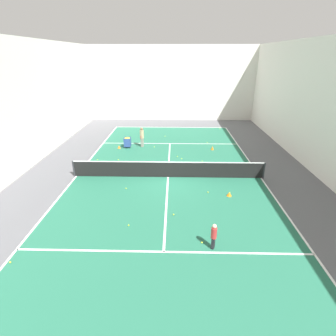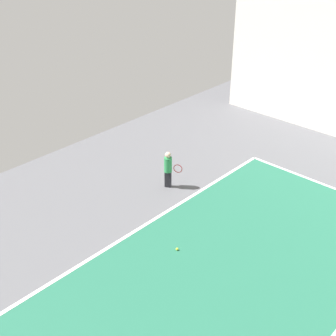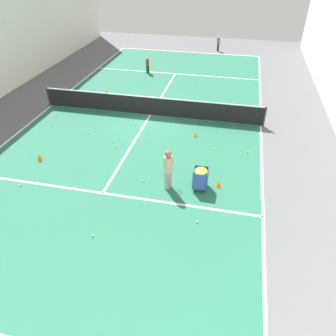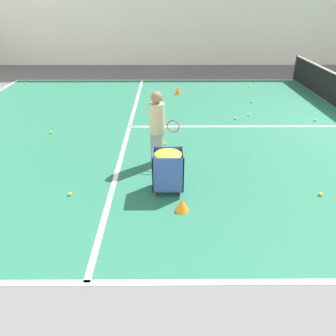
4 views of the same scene
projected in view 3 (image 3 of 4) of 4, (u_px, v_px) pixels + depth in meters
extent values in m
plane|color=#5B5B60|center=(150.00, 115.00, 17.58)|extent=(35.72, 35.72, 0.00)
cube|color=#23664C|center=(150.00, 115.00, 17.58)|extent=(11.59, 24.67, 0.00)
cube|color=white|center=(188.00, 52.00, 27.46)|extent=(11.59, 0.10, 0.00)
cube|color=white|center=(261.00, 126.00, 16.54)|extent=(0.10, 24.67, 0.00)
cube|color=white|center=(52.00, 105.00, 18.61)|extent=(0.10, 24.67, 0.00)
cube|color=white|center=(175.00, 74.00, 23.01)|extent=(11.59, 0.10, 0.00)
cube|color=white|center=(103.00, 193.00, 12.14)|extent=(11.59, 0.10, 0.00)
cube|color=white|center=(150.00, 115.00, 17.58)|extent=(0.10, 13.57, 0.00)
cylinder|color=#2D2D33|center=(265.00, 117.00, 16.23)|extent=(0.10, 0.10, 1.04)
cylinder|color=#2D2D33|center=(48.00, 97.00, 18.33)|extent=(0.10, 0.10, 1.04)
cube|color=black|center=(150.00, 106.00, 17.29)|extent=(11.69, 0.03, 0.97)
cube|color=white|center=(150.00, 97.00, 17.00)|extent=(11.69, 0.04, 0.05)
cube|color=black|center=(218.00, 48.00, 27.62)|extent=(0.19, 0.23, 0.55)
cylinder|color=#2D8C4C|center=(218.00, 41.00, 27.32)|extent=(0.33, 0.33, 0.49)
sphere|color=beige|center=(219.00, 37.00, 27.13)|extent=(0.18, 0.18, 0.18)
torus|color=#B22D2D|center=(220.00, 44.00, 27.16)|extent=(0.15, 0.26, 0.28)
cube|color=gray|center=(168.00, 180.00, 12.22)|extent=(0.22, 0.30, 0.74)
cylinder|color=tan|center=(168.00, 164.00, 11.82)|extent=(0.40, 0.40, 0.65)
sphere|color=#846047|center=(168.00, 154.00, 11.56)|extent=(0.25, 0.25, 0.25)
torus|color=#B22D2D|center=(171.00, 163.00, 12.18)|extent=(0.10, 0.28, 0.28)
cube|color=black|center=(148.00, 69.00, 23.00)|extent=(0.18, 0.21, 0.51)
cylinder|color=#B22D2D|center=(147.00, 63.00, 22.73)|extent=(0.30, 0.30, 0.45)
sphere|color=beige|center=(147.00, 58.00, 22.55)|extent=(0.17, 0.17, 0.17)
cube|color=#2D478C|center=(200.00, 185.00, 12.33)|extent=(0.53, 0.58, 0.02)
cube|color=#2D478C|center=(202.00, 174.00, 12.35)|extent=(0.53, 0.02, 0.71)
cube|color=#2D478C|center=(199.00, 182.00, 11.90)|extent=(0.53, 0.02, 0.71)
cube|color=#2D478C|center=(207.00, 179.00, 12.08)|extent=(0.02, 0.58, 0.71)
cube|color=#2D478C|center=(194.00, 177.00, 12.17)|extent=(0.02, 0.58, 0.71)
ellipsoid|color=yellow|center=(201.00, 171.00, 11.96)|extent=(0.49, 0.54, 0.16)
cylinder|color=black|center=(205.00, 184.00, 12.50)|extent=(0.05, 0.05, 0.12)
cylinder|color=black|center=(196.00, 183.00, 12.56)|extent=(0.05, 0.05, 0.12)
cylinder|color=black|center=(204.00, 191.00, 12.17)|extent=(0.05, 0.05, 0.12)
cylinder|color=black|center=(194.00, 189.00, 12.24)|extent=(0.05, 0.05, 0.12)
cone|color=orange|center=(107.00, 92.00, 19.95)|extent=(0.27, 0.27, 0.22)
cone|color=orange|center=(195.00, 135.00, 15.60)|extent=(0.18, 0.18, 0.20)
cone|color=orange|center=(218.00, 184.00, 12.41)|extent=(0.25, 0.25, 0.23)
cone|color=orange|center=(39.00, 157.00, 13.88)|extent=(0.24, 0.24, 0.30)
sphere|color=yellow|center=(213.00, 149.00, 14.67)|extent=(0.07, 0.07, 0.07)
sphere|color=yellow|center=(257.00, 76.00, 22.58)|extent=(0.07, 0.07, 0.07)
sphere|color=yellow|center=(143.00, 181.00, 12.71)|extent=(0.07, 0.07, 0.07)
sphere|color=yellow|center=(248.00, 152.00, 14.42)|extent=(0.07, 0.07, 0.07)
sphere|color=yellow|center=(122.00, 97.00, 19.53)|extent=(0.07, 0.07, 0.07)
sphere|color=yellow|center=(116.00, 147.00, 14.79)|extent=(0.07, 0.07, 0.07)
sphere|color=yellow|center=(195.00, 83.00, 21.39)|extent=(0.07, 0.07, 0.07)
sphere|color=yellow|center=(197.00, 222.00, 10.86)|extent=(0.07, 0.07, 0.07)
sphere|color=yellow|center=(234.00, 127.00, 16.39)|extent=(0.07, 0.07, 0.07)
sphere|color=yellow|center=(113.00, 141.00, 15.23)|extent=(0.07, 0.07, 0.07)
sphere|color=yellow|center=(88.00, 133.00, 15.83)|extent=(0.07, 0.07, 0.07)
sphere|color=yellow|center=(189.00, 57.00, 26.30)|extent=(0.07, 0.07, 0.07)
sphere|color=yellow|center=(104.00, 95.00, 19.79)|extent=(0.07, 0.07, 0.07)
sphere|color=yellow|center=(20.00, 185.00, 12.50)|extent=(0.07, 0.07, 0.07)
sphere|color=yellow|center=(152.00, 74.00, 22.82)|extent=(0.07, 0.07, 0.07)
sphere|color=yellow|center=(162.00, 86.00, 21.01)|extent=(0.07, 0.07, 0.07)
sphere|color=yellow|center=(136.00, 124.00, 16.65)|extent=(0.07, 0.07, 0.07)
sphere|color=yellow|center=(92.00, 236.00, 10.35)|extent=(0.07, 0.07, 0.07)
sphere|color=yellow|center=(52.00, 125.00, 16.51)|extent=(0.07, 0.07, 0.07)
sphere|color=yellow|center=(198.00, 106.00, 18.44)|extent=(0.07, 0.07, 0.07)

